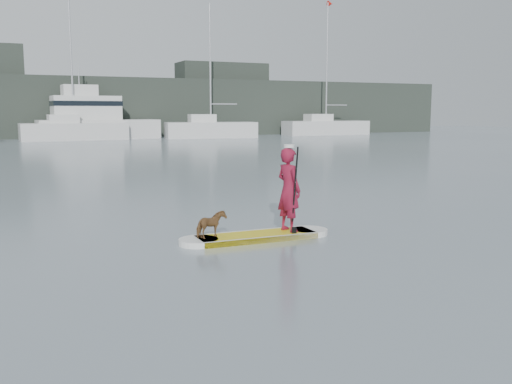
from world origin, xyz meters
name	(u,v)px	position (x,y,z in m)	size (l,w,h in m)	color
ground	(358,267)	(0.00, 0.00, 0.00)	(140.00, 140.00, 0.00)	slate
paddleboard	(256,237)	(-0.73, 2.65, 0.06)	(3.30, 0.87, 0.12)	gold
paddler	(289,190)	(0.02, 2.63, 1.01)	(0.65, 0.43, 1.78)	maroon
white_cap	(289,146)	(0.02, 2.63, 1.93)	(0.22, 0.22, 0.07)	silver
dog	(211,225)	(-1.72, 2.68, 0.39)	(0.29, 0.64, 0.54)	brown
paddle	(295,201)	(0.01, 2.35, 0.80)	(0.10, 0.30, 2.00)	black
sailboat_d	(73,129)	(0.60, 46.19, 0.98)	(9.38, 3.23, 13.67)	silver
sailboat_e	(210,129)	(13.37, 45.17, 0.92)	(9.10, 3.94, 12.78)	silver
sailboat_f	(325,126)	(27.54, 46.98, 0.97)	(9.70, 3.13, 14.41)	silver
motor_yacht_a	(93,119)	(2.59, 47.54, 1.86)	(11.23, 4.02, 6.63)	silver
shore_mass	(58,107)	(0.00, 53.00, 3.00)	(90.00, 6.00, 6.00)	black
shore_building_east	(222,99)	(18.00, 54.00, 4.00)	(10.00, 4.00, 8.00)	black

